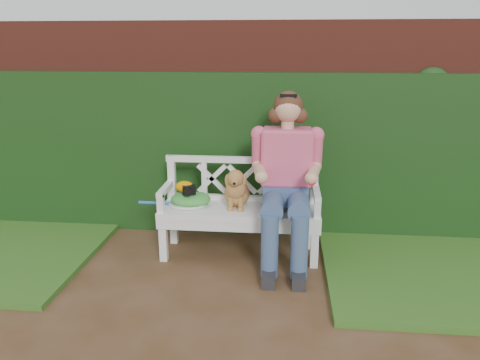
{
  "coord_description": "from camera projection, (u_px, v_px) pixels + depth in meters",
  "views": [
    {
      "loc": [
        0.71,
        -3.08,
        1.95
      ],
      "look_at": [
        0.3,
        1.08,
        0.75
      ],
      "focal_mm": 35.0,
      "sensor_mm": 36.0,
      "label": 1
    }
  ],
  "objects": [
    {
      "name": "brick_wall",
      "position": [
        220.0,
        128.0,
        5.07
      ],
      "size": [
        10.0,
        0.3,
        2.2
      ],
      "primitive_type": "cube",
      "color": "maroon",
      "rests_on": "ground"
    },
    {
      "name": "tennis_racket",
      "position": [
        184.0,
        204.0,
        4.47
      ],
      "size": [
        0.69,
        0.29,
        0.03
      ],
      "primitive_type": null,
      "rotation": [
        0.0,
        0.0,
        -0.01
      ],
      "color": "silver",
      "rests_on": "garden_bench"
    },
    {
      "name": "garden_bench",
      "position": [
        240.0,
        231.0,
        4.49
      ],
      "size": [
        1.63,
        0.74,
        0.48
      ],
      "primitive_type": null,
      "rotation": [
        0.0,
        0.0,
        -0.09
      ],
      "color": "white",
      "rests_on": "ground"
    },
    {
      "name": "dog",
      "position": [
        237.0,
        187.0,
        4.39
      ],
      "size": [
        0.37,
        0.42,
        0.39
      ],
      "primitive_type": null,
      "rotation": [
        0.0,
        0.0,
        0.37
      ],
      "color": "#AC7549",
      "rests_on": "garden_bench"
    },
    {
      "name": "ground",
      "position": [
        187.0,
        312.0,
        3.56
      ],
      "size": [
        60.0,
        60.0,
        0.0
      ],
      "primitive_type": "plane",
      "color": "#462C15"
    },
    {
      "name": "grass_right",
      "position": [
        471.0,
        269.0,
        4.19
      ],
      "size": [
        2.6,
        2.0,
        0.05
      ],
      "primitive_type": "cube",
      "color": "#255117",
      "rests_on": "ground"
    },
    {
      "name": "camera_item",
      "position": [
        189.0,
        189.0,
        4.4
      ],
      "size": [
        0.14,
        0.12,
        0.08
      ],
      "primitive_type": "cube",
      "rotation": [
        0.0,
        0.0,
        0.29
      ],
      "color": "black",
      "rests_on": "green_bag"
    },
    {
      "name": "ivy_hedge",
      "position": [
        217.0,
        154.0,
        4.93
      ],
      "size": [
        10.0,
        0.18,
        1.7
      ],
      "primitive_type": "cube",
      "color": "#193B14",
      "rests_on": "ground"
    },
    {
      "name": "seated_woman",
      "position": [
        286.0,
        175.0,
        4.28
      ],
      "size": [
        0.85,
        1.03,
        1.63
      ],
      "primitive_type": null,
      "rotation": [
        0.0,
        0.0,
        0.19
      ],
      "color": "#E03949",
      "rests_on": "ground"
    },
    {
      "name": "green_bag",
      "position": [
        191.0,
        199.0,
        4.47
      ],
      "size": [
        0.45,
        0.39,
        0.13
      ],
      "primitive_type": null,
      "rotation": [
        0.0,
        0.0,
        0.29
      ],
      "color": "#278026",
      "rests_on": "garden_bench"
    },
    {
      "name": "baseball_glove",
      "position": [
        185.0,
        187.0,
        4.44
      ],
      "size": [
        0.2,
        0.17,
        0.11
      ],
      "primitive_type": "ellipsoid",
      "rotation": [
        0.0,
        0.0,
        -0.26
      ],
      "color": "orange",
      "rests_on": "green_bag"
    }
  ]
}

